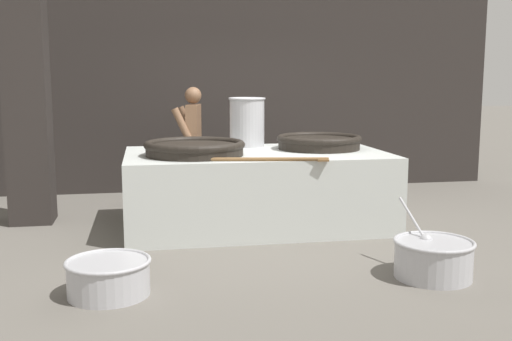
# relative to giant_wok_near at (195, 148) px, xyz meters

# --- Properties ---
(ground_plane) EXTENTS (60.00, 60.00, 0.00)m
(ground_plane) POSITION_rel_giant_wok_near_xyz_m (0.75, 0.19, -0.98)
(ground_plane) COLOR #666059
(back_wall) EXTENTS (8.79, 0.24, 3.65)m
(back_wall) POSITION_rel_giant_wok_near_xyz_m (0.75, 2.76, 0.84)
(back_wall) COLOR #2D2826
(back_wall) RESTS_ON ground_plane
(support_pillar) EXTENTS (0.50, 0.50, 3.65)m
(support_pillar) POSITION_rel_giant_wok_near_xyz_m (-1.94, 0.86, 0.84)
(support_pillar) COLOR #2D2826
(support_pillar) RESTS_ON ground_plane
(hearth_platform) EXTENTS (3.08, 1.78, 0.89)m
(hearth_platform) POSITION_rel_giant_wok_near_xyz_m (0.75, 0.19, -0.54)
(hearth_platform) COLOR silver
(hearth_platform) RESTS_ON ground_plane
(giant_wok_near) EXTENTS (1.15, 1.15, 0.17)m
(giant_wok_near) POSITION_rel_giant_wok_near_xyz_m (0.00, 0.00, 0.00)
(giant_wok_near) COLOR black
(giant_wok_near) RESTS_ON hearth_platform
(giant_wok_far) EXTENTS (1.05, 1.05, 0.17)m
(giant_wok_far) POSITION_rel_giant_wok_near_xyz_m (1.58, 0.36, 0.00)
(giant_wok_far) COLOR black
(giant_wok_far) RESTS_ON hearth_platform
(stock_pot) EXTENTS (0.48, 0.48, 0.63)m
(stock_pot) POSITION_rel_giant_wok_near_xyz_m (0.74, 0.83, 0.23)
(stock_pot) COLOR #B7B7BC
(stock_pot) RESTS_ON hearth_platform
(stirring_paddle) EXTENTS (1.53, 0.33, 0.04)m
(stirring_paddle) POSITION_rel_giant_wok_near_xyz_m (0.66, -0.61, -0.07)
(stirring_paddle) COLOR brown
(stirring_paddle) RESTS_ON hearth_platform
(cook) EXTENTS (0.45, 0.65, 1.65)m
(cook) POSITION_rel_giant_wok_near_xyz_m (0.10, 1.52, -0.09)
(cook) COLOR brown
(cook) RESTS_ON ground_plane
(prep_bowl_vegetables) EXTENTS (0.71, 0.92, 0.63)m
(prep_bowl_vegetables) POSITION_rel_giant_wok_near_xyz_m (1.94, -2.02, -0.79)
(prep_bowl_vegetables) COLOR #B7B7BC
(prep_bowl_vegetables) RESTS_ON ground_plane
(prep_bowl_meat) EXTENTS (0.70, 0.70, 0.30)m
(prep_bowl_meat) POSITION_rel_giant_wok_near_xyz_m (-0.88, -1.94, -0.82)
(prep_bowl_meat) COLOR #B7B7BC
(prep_bowl_meat) RESTS_ON ground_plane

